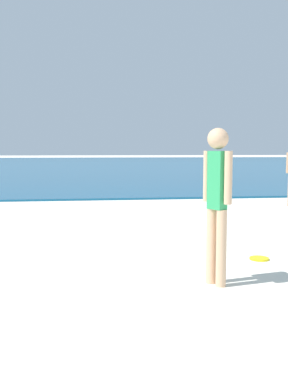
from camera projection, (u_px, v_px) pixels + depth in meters
water at (95, 164)px, 41.97m from camera, size 160.00×60.00×0.06m
person_standing at (217, 197)px, 4.59m from camera, size 0.23×0.35×1.67m
frisbee at (259, 259)px, 5.74m from camera, size 0.25×0.25×0.03m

